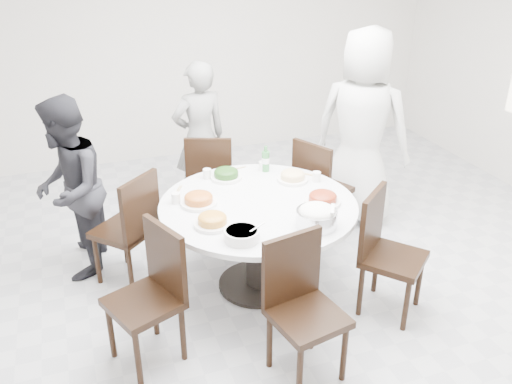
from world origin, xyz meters
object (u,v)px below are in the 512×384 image
object	(u,v)px
diner_left	(69,189)
chair_n	(211,178)
beverage_bottle	(266,159)
soup_bowl	(242,235)
chair_ne	(323,187)
chair_s	(308,314)
chair_sw	(143,300)
chair_se	(394,256)
dining_table	(258,245)
diner_right	(362,128)
diner_middle	(200,138)
rice_bowl	(317,219)
chair_nw	(124,228)

from	to	relation	value
diner_left	chair_n	bearing A→B (deg)	118.86
beverage_bottle	soup_bowl	bearing A→B (deg)	-118.41
chair_ne	soup_bowl	size ratio (longest dim) A/B	3.97
chair_ne	diner_left	size ratio (longest dim) A/B	0.63
chair_s	beverage_bottle	xyz separation A→B (m)	(0.30, 1.56, 0.39)
chair_sw	chair_se	xyz separation A→B (m)	(1.80, -0.09, 0.00)
chair_s	soup_bowl	world-z (taller)	chair_s
dining_table	chair_s	bearing A→B (deg)	-92.07
chair_n	diner_left	bearing A→B (deg)	38.16
chair_s	diner_right	bearing A→B (deg)	41.70
chair_n	diner_right	world-z (taller)	diner_right
chair_sw	chair_s	world-z (taller)	same
diner_middle	chair_se	bearing A→B (deg)	103.33
diner_left	chair_sw	bearing A→B (deg)	27.28
chair_n	diner_right	xyz separation A→B (m)	(1.38, -0.36, 0.46)
chair_n	chair_se	size ratio (longest dim) A/B	1.00
chair_sw	beverage_bottle	distance (m)	1.68
diner_middle	rice_bowl	size ratio (longest dim) A/B	5.31
chair_nw	chair_sw	bearing A→B (deg)	47.01
soup_bowl	chair_s	bearing A→B (deg)	-65.63
chair_se	diner_middle	size ratio (longest dim) A/B	0.62
chair_nw	diner_middle	xyz separation A→B (m)	(0.89, 1.04, 0.29)
diner_left	soup_bowl	bearing A→B (deg)	52.62
rice_bowl	beverage_bottle	bearing A→B (deg)	89.91
dining_table	diner_left	world-z (taller)	diner_left
rice_bowl	beverage_bottle	size ratio (longest dim) A/B	1.27
chair_s	chair_se	world-z (taller)	same
dining_table	chair_sw	distance (m)	1.11
chair_nw	diner_right	world-z (taller)	diner_right
chair_n	diner_middle	xyz separation A→B (m)	(-0.01, 0.36, 0.29)
diner_middle	diner_right	bearing A→B (deg)	142.89
chair_n	diner_left	distance (m)	1.36
dining_table	rice_bowl	bearing A→B (deg)	-60.83
diner_left	chair_s	bearing A→B (deg)	47.97
diner_middle	rice_bowl	world-z (taller)	diner_middle
diner_right	diner_middle	distance (m)	1.57
chair_se	rice_bowl	world-z (taller)	chair_se
chair_ne	soup_bowl	world-z (taller)	chair_ne
beverage_bottle	diner_right	bearing A→B (deg)	12.40
chair_se	rice_bowl	distance (m)	0.68
chair_nw	soup_bowl	bearing A→B (deg)	83.93
chair_ne	chair_nw	size ratio (longest dim) A/B	1.00
chair_sw	diner_middle	distance (m)	2.23
chair_ne	chair_s	size ratio (longest dim) A/B	1.00
chair_se	diner_left	size ratio (longest dim) A/B	0.63
chair_se	beverage_bottle	bearing A→B (deg)	75.57
chair_ne	diner_left	world-z (taller)	diner_left
chair_ne	chair_s	xyz separation A→B (m)	(-0.89, -1.62, 0.00)
chair_n	chair_s	world-z (taller)	same
chair_ne	rice_bowl	bearing A→B (deg)	125.25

